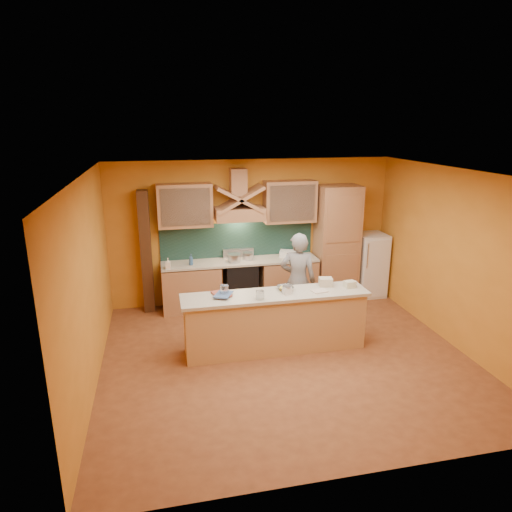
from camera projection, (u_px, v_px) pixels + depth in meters
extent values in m
cube|color=brown|center=(286.00, 357.00, 7.00)|extent=(5.50, 5.00, 0.01)
cube|color=white|center=(290.00, 173.00, 6.21)|extent=(5.50, 5.00, 0.01)
cube|color=orange|center=(252.00, 232.00, 8.95)|extent=(5.50, 0.02, 2.80)
cube|color=orange|center=(362.00, 353.00, 4.26)|extent=(5.50, 0.02, 2.80)
cube|color=orange|center=(88.00, 285.00, 6.04)|extent=(0.02, 5.00, 2.80)
cube|color=orange|center=(456.00, 259.00, 7.16)|extent=(0.02, 5.00, 2.80)
cube|color=#B27A51|center=(192.00, 288.00, 8.69)|extent=(1.10, 0.60, 0.86)
cube|color=#B27A51|center=(288.00, 281.00, 9.07)|extent=(1.10, 0.60, 0.86)
cube|color=beige|center=(240.00, 261.00, 8.75)|extent=(3.00, 0.62, 0.04)
cube|color=black|center=(241.00, 283.00, 8.87)|extent=(0.60, 0.58, 0.90)
cube|color=#17332E|center=(238.00, 240.00, 8.91)|extent=(3.00, 0.03, 0.70)
cube|color=#B27A51|center=(239.00, 214.00, 8.53)|extent=(0.92, 0.50, 0.24)
cube|color=#B27A51|center=(238.00, 182.00, 8.46)|extent=(0.30, 0.30, 0.50)
cube|color=#B27A51|center=(185.00, 205.00, 8.35)|extent=(1.00, 0.35, 0.80)
cube|color=#B27A51|center=(290.00, 202.00, 8.75)|extent=(1.00, 0.35, 0.80)
cube|color=#B27A51|center=(337.00, 243.00, 9.07)|extent=(0.80, 0.60, 2.30)
cube|color=white|center=(370.00, 265.00, 9.37)|extent=(0.58, 0.60, 1.30)
cube|color=#472816|center=(146.00, 252.00, 8.46)|extent=(0.20, 0.30, 2.30)
cube|color=tan|center=(275.00, 324.00, 7.14)|extent=(2.80, 0.55, 0.88)
cube|color=beige|center=(275.00, 295.00, 7.00)|extent=(2.90, 0.62, 0.05)
imported|color=gray|center=(298.00, 281.00, 7.84)|extent=(0.72, 0.61, 1.70)
cylinder|color=#B9B8C0|center=(234.00, 259.00, 8.65)|extent=(0.30, 0.30, 0.14)
cylinder|color=silver|center=(248.00, 257.00, 8.78)|extent=(0.24, 0.24, 0.13)
imported|color=white|center=(168.00, 264.00, 8.21)|extent=(0.10, 0.10, 0.20)
imported|color=#335A8D|center=(191.00, 260.00, 8.43)|extent=(0.11, 0.11, 0.21)
imported|color=white|center=(295.00, 256.00, 8.89)|extent=(0.31, 0.31, 0.07)
cube|color=white|center=(288.00, 253.00, 9.00)|extent=(0.38, 0.34, 0.11)
imported|color=#AC4C3D|center=(214.00, 295.00, 6.87)|extent=(0.31, 0.37, 0.03)
imported|color=#456399|center=(216.00, 294.00, 6.88)|extent=(0.35, 0.38, 0.02)
cylinder|color=silver|center=(224.00, 291.00, 6.88)|extent=(0.15, 0.15, 0.17)
cylinder|color=silver|center=(260.00, 295.00, 6.75)|extent=(0.13, 0.13, 0.13)
cube|color=white|center=(287.00, 290.00, 6.98)|extent=(0.14, 0.14, 0.10)
imported|color=silver|center=(285.00, 288.00, 7.14)|extent=(0.28, 0.28, 0.06)
cube|color=beige|center=(319.00, 291.00, 7.07)|extent=(0.25, 0.21, 0.02)
cube|color=beige|center=(326.00, 282.00, 7.30)|extent=(0.23, 0.20, 0.13)
cube|color=beige|center=(350.00, 284.00, 7.24)|extent=(0.18, 0.15, 0.10)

